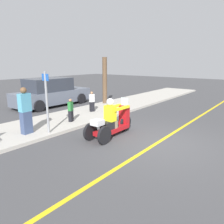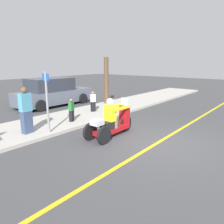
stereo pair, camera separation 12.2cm
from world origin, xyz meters
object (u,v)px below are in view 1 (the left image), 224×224
object	(u,v)px
parked_car_lot_left	(51,93)
spectator_by_tree	(71,111)
motorcycle_trike	(112,123)
spectator_far_back	(25,112)
tree_trunk	(105,81)
street_sign	(47,100)
spectator_near_curb	(92,102)

from	to	relation	value
parked_car_lot_left	spectator_by_tree	bearing A→B (deg)	-116.59
motorcycle_trike	spectator_far_back	bearing A→B (deg)	129.36
tree_trunk	spectator_by_tree	bearing A→B (deg)	-158.99
spectator_by_tree	tree_trunk	distance (m)	4.59
parked_car_lot_left	tree_trunk	distance (m)	3.34
motorcycle_trike	street_sign	size ratio (longest dim) A/B	1.03
parked_car_lot_left	street_sign	world-z (taller)	street_sign
spectator_far_back	parked_car_lot_left	distance (m)	5.72
spectator_near_curb	tree_trunk	xyz separation A→B (m)	(2.22, 0.99, 0.89)
spectator_far_back	street_sign	size ratio (longest dim) A/B	0.76
tree_trunk	street_sign	distance (m)	6.12
motorcycle_trike	parked_car_lot_left	size ratio (longest dim) A/B	0.47
parked_car_lot_left	spectator_far_back	bearing A→B (deg)	-135.49
motorcycle_trike	parked_car_lot_left	xyz separation A→B (m)	(2.14, 6.38, 0.28)
spectator_by_tree	tree_trunk	world-z (taller)	tree_trunk
spectator_near_curb	tree_trunk	bearing A→B (deg)	24.04
spectator_by_tree	spectator_near_curb	bearing A→B (deg)	17.47
motorcycle_trike	street_sign	xyz separation A→B (m)	(-1.41, 1.82, 0.82)
tree_trunk	street_sign	bearing A→B (deg)	-159.57
spectator_by_tree	street_sign	world-z (taller)	street_sign
tree_trunk	parked_car_lot_left	bearing A→B (deg)	131.89
spectator_near_curb	tree_trunk	size ratio (longest dim) A/B	0.37
motorcycle_trike	spectator_by_tree	distance (m)	2.34
spectator_near_curb	parked_car_lot_left	bearing A→B (deg)	89.36
spectator_near_curb	spectator_by_tree	distance (m)	2.08
spectator_far_back	spectator_by_tree	world-z (taller)	spectator_far_back
motorcycle_trike	spectator_near_curb	size ratio (longest dim) A/B	2.18
spectator_near_curb	spectator_by_tree	bearing A→B (deg)	-162.53
motorcycle_trike	tree_trunk	xyz separation A→B (m)	(4.32, 3.95, 1.01)
spectator_near_curb	street_sign	size ratio (longest dim) A/B	0.47
parked_car_lot_left	tree_trunk	world-z (taller)	tree_trunk
parked_car_lot_left	street_sign	bearing A→B (deg)	-127.89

